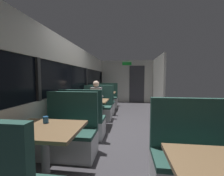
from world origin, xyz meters
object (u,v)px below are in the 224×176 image
Objects in this scene: bench_far_window_facing_end at (102,105)px; seated_passenger at (97,103)px; bench_front_aisle_facing_entry at (193,165)px; bench_mid_window_facing_end at (83,123)px; dining_table_mid_window at (91,104)px; bench_near_window_facing_entry at (69,137)px; bench_far_window_facing_entry at (107,99)px; coffee_cup_primary at (46,120)px; dining_table_near_window at (45,135)px; bench_mid_window_facing_entry at (97,109)px; dining_table_far_window at (105,94)px.

seated_passenger reaches higher than bench_far_window_facing_end.
bench_mid_window_facing_end is at bearing 142.73° from bench_front_aisle_facing_entry.
bench_near_window_facing_entry is at bearing -90.00° from dining_table_mid_window.
bench_far_window_facing_entry is at bearing 90.00° from dining_table_mid_window.
bench_near_window_facing_entry is 1.49m from dining_table_mid_window.
dining_table_mid_window is at bearing -90.00° from seated_passenger.
bench_mid_window_facing_end is at bearing -90.00° from bench_far_window_facing_entry.
dining_table_near_window is at bearing -62.92° from coffee_cup_primary.
dining_table_mid_window is 0.82× the size of bench_far_window_facing_end.
bench_mid_window_facing_entry and bench_far_window_facing_end have the same top height.
dining_table_far_window is at bearing 90.00° from bench_mid_window_facing_end.
bench_far_window_facing_end is 0.87× the size of seated_passenger.
dining_table_far_window is 0.77m from bench_far_window_facing_entry.
bench_front_aisle_facing_entry is at bearing -56.34° from seated_passenger.
bench_mid_window_facing_end is at bearing -90.00° from bench_mid_window_facing_entry.
bench_mid_window_facing_entry is 1.00× the size of bench_far_window_facing_end.
seated_passenger reaches higher than dining_table_near_window.
bench_far_window_facing_entry reaches higher than dining_table_near_window.
dining_table_mid_window is at bearing -90.00° from dining_table_far_window.
bench_near_window_facing_entry is 2.16m from bench_mid_window_facing_entry.
bench_mid_window_facing_end is 1.00× the size of bench_mid_window_facing_entry.
bench_far_window_facing_end is (0.00, 1.46, -0.31)m from dining_table_mid_window.
bench_far_window_facing_end is (0.00, -0.70, -0.31)m from dining_table_far_window.
bench_far_window_facing_end is 0.86m from seated_passenger.
bench_far_window_facing_entry is at bearing 90.00° from bench_near_window_facing_entry.
dining_table_near_window is at bearing -90.00° from bench_mid_window_facing_end.
bench_front_aisle_facing_entry is at bearing 3.18° from dining_table_near_window.
bench_near_window_facing_entry is 1.89m from bench_front_aisle_facing_entry.
bench_near_window_facing_entry is at bearing -90.00° from bench_mid_window_facing_entry.
dining_table_near_window is 4.32m from dining_table_far_window.
bench_far_window_facing_entry is 12.22× the size of coffee_cup_primary.
dining_table_near_window is 0.77m from bench_near_window_facing_entry.
dining_table_mid_window is 0.82× the size of bench_mid_window_facing_entry.
bench_near_window_facing_entry is 2.10m from seated_passenger.
bench_mid_window_facing_entry reaches higher than dining_table_mid_window.
coffee_cup_primary is (-0.08, -2.00, 0.15)m from dining_table_mid_window.
bench_near_window_facing_entry reaches higher than dining_table_far_window.
seated_passenger is (0.00, -1.53, -0.10)m from dining_table_far_window.
bench_near_window_facing_entry is at bearing 81.04° from coffee_cup_primary.
dining_table_mid_window is 1.49m from bench_far_window_facing_end.
bench_near_window_facing_entry is at bearing -90.00° from bench_far_window_facing_entry.
bench_front_aisle_facing_entry is at bearing -18.53° from bench_near_window_facing_entry.
coffee_cup_primary is at bearing -92.42° from dining_table_mid_window.
bench_far_window_facing_entry is 2.24m from seated_passenger.
bench_near_window_facing_entry and bench_front_aisle_facing_entry have the same top height.
bench_front_aisle_facing_entry is at bearing -63.06° from bench_far_window_facing_end.
bench_mid_window_facing_end and bench_mid_window_facing_entry have the same top height.
bench_far_window_facing_entry reaches higher than coffee_cup_primary.
dining_table_near_window and dining_table_far_window have the same top height.
dining_table_far_window is at bearing -90.00° from bench_far_window_facing_entry.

